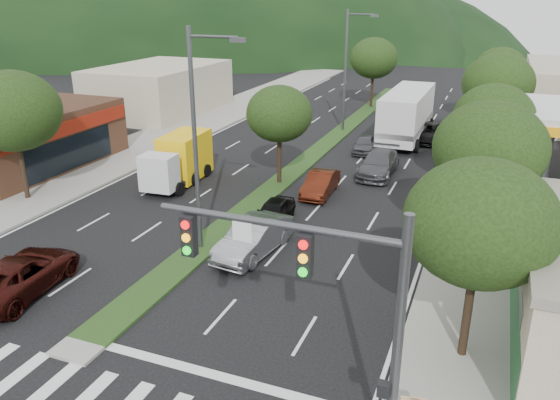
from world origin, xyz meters
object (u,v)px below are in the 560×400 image
at_px(streetlight_mid, 348,65).
at_px(box_truck, 180,161).
at_px(tree_med_near, 279,114).
at_px(tree_l_a, 13,111).
at_px(tree_r_e, 500,70).
at_px(tree_med_far, 374,58).
at_px(car_queue_a, 274,212).
at_px(car_queue_c, 320,184).
at_px(car_queue_d, 428,133).
at_px(car_queue_e, 365,144).
at_px(tree_r_a, 480,223).
at_px(tree_r_c, 494,118).
at_px(suv_maroon, 21,274).
at_px(streetlight_near, 198,133).
at_px(motorhome, 407,114).
at_px(tree_r_b, 490,149).
at_px(tree_r_d, 498,84).
at_px(car_queue_b, 379,164).
at_px(sedan_silver, 254,238).
at_px(traffic_signal, 332,300).

relative_size(streetlight_mid, box_truck, 1.63).
height_order(tree_med_near, tree_l_a, tree_l_a).
bearing_deg(tree_r_e, streetlight_mid, -149.31).
bearing_deg(tree_med_far, car_queue_a, -86.35).
relative_size(car_queue_a, car_queue_c, 0.88).
height_order(car_queue_d, car_queue_e, car_queue_d).
bearing_deg(car_queue_e, tree_med_near, -115.23).
relative_size(tree_med_far, car_queue_c, 1.67).
relative_size(tree_r_a, box_truck, 1.08).
height_order(tree_r_c, suv_maroon, tree_r_c).
bearing_deg(car_queue_a, streetlight_near, -116.17).
height_order(car_queue_c, motorhome, motorhome).
xyz_separation_m(tree_r_e, tree_med_far, (-12.00, 4.00, 0.11)).
bearing_deg(box_truck, car_queue_c, -177.28).
bearing_deg(tree_r_b, tree_r_d, 90.00).
xyz_separation_m(tree_r_a, tree_r_e, (0.00, 36.00, 0.07)).
bearing_deg(car_queue_a, tree_r_d, 59.11).
height_order(tree_med_near, car_queue_b, tree_med_near).
relative_size(tree_r_d, streetlight_near, 0.72).
bearing_deg(tree_r_c, tree_r_e, 90.00).
xyz_separation_m(tree_l_a, sedan_silver, (15.02, -1.55, -4.38)).
bearing_deg(tree_r_b, car_queue_b, 123.29).
distance_m(tree_med_near, streetlight_mid, 15.05).
distance_m(streetlight_near, car_queue_d, 25.55).
relative_size(tree_r_c, tree_r_e, 0.97).
bearing_deg(tree_r_e, box_truck, -126.67).
bearing_deg(tree_r_e, suv_maroon, -113.79).
distance_m(tree_r_a, tree_r_d, 26.00).
relative_size(car_queue_b, car_queue_c, 1.26).
relative_size(tree_r_a, tree_r_b, 0.96).
bearing_deg(tree_r_e, traffic_signal, -94.09).
relative_size(streetlight_mid, car_queue_d, 1.95).
distance_m(traffic_signal, suv_maroon, 14.75).
bearing_deg(streetlight_mid, car_queue_c, -80.09).
relative_size(car_queue_e, motorhome, 0.36).
bearing_deg(car_queue_e, car_queue_c, -96.99).
xyz_separation_m(tree_r_e, motorhome, (-6.50, -7.93, -2.79)).
height_order(suv_maroon, box_truck, box_truck).
distance_m(tree_med_far, box_truck, 28.84).
bearing_deg(streetlight_near, car_queue_c, 72.91).
bearing_deg(car_queue_b, traffic_signal, -81.66).
xyz_separation_m(tree_r_d, car_queue_d, (-4.72, 2.06, -4.47)).
bearing_deg(traffic_signal, sedan_silver, 123.09).
height_order(streetlight_mid, box_truck, streetlight_mid).
height_order(traffic_signal, suv_maroon, traffic_signal).
bearing_deg(car_queue_c, tree_med_far, 94.14).
bearing_deg(tree_r_e, car_queue_c, -111.44).
height_order(tree_r_b, car_queue_e, tree_r_b).
relative_size(tree_r_c, car_queue_b, 1.23).
relative_size(streetlight_mid, car_queue_c, 2.40).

